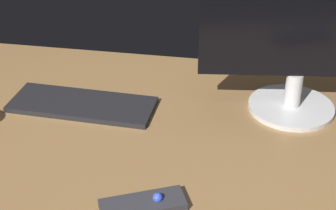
{
  "coord_description": "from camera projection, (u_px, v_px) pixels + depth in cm",
  "views": [
    {
      "loc": [
        11.17,
        -96.69,
        70.21
      ],
      "look_at": [
        -6.79,
        3.91,
        8.0
      ],
      "focal_mm": 54.11,
      "sensor_mm": 36.0,
      "label": 1
    }
  ],
  "objects": [
    {
      "name": "monitor",
      "position": [
        305.0,
        13.0,
        1.16
      ],
      "size": [
        48.14,
        21.7,
        49.87
      ],
      "rotation": [
        0.0,
        0.0,
        0.13
      ],
      "color": "silver",
      "rests_on": "desk"
    },
    {
      "name": "keyboard",
      "position": [
        82.0,
        105.0,
        1.3
      ],
      "size": [
        37.52,
        15.13,
        1.37
      ],
      "primitive_type": "cube",
      "rotation": [
        0.0,
        0.0,
        -0.04
      ],
      "color": "black",
      "rests_on": "desk"
    },
    {
      "name": "media_remote",
      "position": [
        143.0,
        205.0,
        0.98
      ],
      "size": [
        17.56,
        12.43,
        3.02
      ],
      "rotation": [
        0.0,
        0.0,
        0.44
      ],
      "color": "#2D2D33",
      "rests_on": "desk"
    },
    {
      "name": "desk",
      "position": [
        193.0,
        141.0,
        1.19
      ],
      "size": [
        140.0,
        84.0,
        2.0
      ],
      "primitive_type": "cube",
      "color": "olive",
      "rests_on": "ground"
    }
  ]
}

